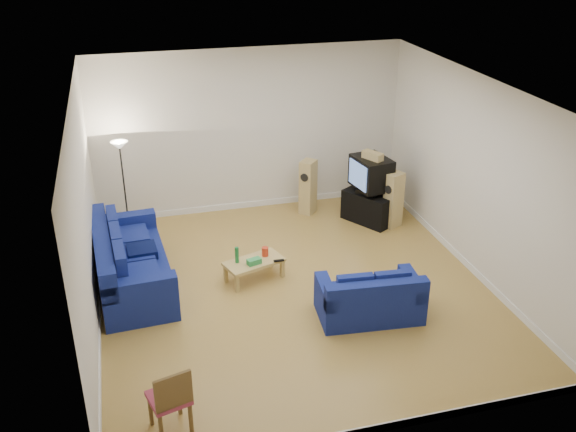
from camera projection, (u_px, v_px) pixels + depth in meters
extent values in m
cube|color=olive|center=(294.00, 289.00, 10.19)|extent=(6.00, 6.50, 0.01)
cube|color=white|center=(296.00, 90.00, 8.82)|extent=(6.00, 6.50, 0.01)
cube|color=silver|center=(250.00, 131.00, 12.34)|extent=(6.00, 0.01, 3.20)
cube|color=silver|center=(379.00, 318.00, 6.67)|extent=(6.00, 0.01, 3.20)
cube|color=silver|center=(85.00, 220.00, 8.80)|extent=(0.01, 6.50, 3.20)
cube|color=silver|center=(476.00, 177.00, 10.20)|extent=(0.01, 6.50, 3.20)
cube|color=white|center=(252.00, 204.00, 12.99)|extent=(6.00, 0.02, 0.12)
cube|color=white|center=(370.00, 430.00, 7.34)|extent=(6.00, 0.02, 0.12)
cube|color=white|center=(100.00, 313.00, 9.47)|extent=(0.02, 6.50, 0.12)
cube|color=white|center=(464.00, 261.00, 10.86)|extent=(0.02, 6.50, 0.12)
cube|color=navy|center=(133.00, 272.00, 10.20)|extent=(1.22, 2.54, 0.47)
cube|color=navy|center=(103.00, 250.00, 9.87)|extent=(0.40, 2.49, 0.49)
cube|color=navy|center=(124.00, 222.00, 10.99)|extent=(1.08, 0.31, 0.27)
cube|color=navy|center=(139.00, 287.00, 9.08)|extent=(1.08, 0.31, 0.27)
cube|color=#050C34|center=(142.00, 251.00, 10.10)|extent=(0.48, 0.48, 0.14)
cube|color=navy|center=(369.00, 304.00, 9.46)|extent=(1.56, 0.97, 0.37)
cube|color=navy|center=(377.00, 294.00, 9.01)|extent=(1.50, 0.33, 0.38)
cube|color=navy|center=(327.00, 292.00, 9.23)|extent=(0.27, 0.85, 0.21)
cube|color=navy|center=(413.00, 284.00, 9.43)|extent=(0.27, 0.85, 0.21)
cube|color=#050C34|center=(367.00, 284.00, 9.46)|extent=(0.38, 0.38, 0.11)
cube|color=#D5B767|center=(254.00, 262.00, 10.33)|extent=(1.05, 0.75, 0.05)
cube|color=#D5B767|center=(237.00, 284.00, 10.05)|extent=(0.08, 0.08, 0.29)
cube|color=#D5B767|center=(226.00, 274.00, 10.33)|extent=(0.08, 0.08, 0.29)
cube|color=#D5B767|center=(282.00, 269.00, 10.47)|extent=(0.08, 0.08, 0.29)
cube|color=#D5B767|center=(270.00, 259.00, 10.75)|extent=(0.08, 0.08, 0.29)
cylinder|color=#197233|center=(237.00, 255.00, 10.21)|extent=(0.08, 0.08, 0.27)
cube|color=green|center=(254.00, 261.00, 10.20)|extent=(0.25, 0.18, 0.09)
cylinder|color=red|center=(265.00, 252.00, 10.43)|extent=(0.15, 0.15, 0.15)
cube|color=black|center=(279.00, 261.00, 10.30)|extent=(0.17, 0.06, 0.02)
cube|color=black|center=(369.00, 207.00, 12.30)|extent=(0.97, 1.10, 0.59)
cube|color=black|center=(368.00, 191.00, 12.14)|extent=(0.50, 0.51, 0.09)
cube|color=black|center=(371.00, 173.00, 12.06)|extent=(0.68, 0.85, 0.60)
cube|color=#4B69A5|center=(358.00, 175.00, 11.95)|extent=(0.12, 0.61, 0.48)
cube|color=tan|center=(373.00, 156.00, 11.83)|extent=(0.33, 0.43, 0.14)
cube|color=tan|center=(308.00, 187.00, 12.55)|extent=(0.40, 0.41, 1.09)
cylinder|color=black|center=(304.00, 178.00, 12.31)|extent=(0.13, 0.13, 0.16)
cube|color=tan|center=(393.00, 200.00, 12.00)|extent=(0.39, 0.36, 1.08)
cylinder|color=black|center=(388.00, 190.00, 11.80)|extent=(0.09, 0.15, 0.16)
cylinder|color=black|center=(130.00, 232.00, 11.97)|extent=(0.23, 0.23, 0.03)
cylinder|color=black|center=(125.00, 190.00, 11.60)|extent=(0.03, 0.03, 1.67)
cone|color=white|center=(119.00, 145.00, 11.23)|extent=(0.31, 0.31, 0.13)
cube|color=brown|center=(161.00, 429.00, 7.13)|extent=(0.05, 0.05, 0.43)
cube|color=brown|center=(150.00, 410.00, 7.41)|extent=(0.05, 0.05, 0.43)
cube|color=brown|center=(191.00, 418.00, 7.30)|extent=(0.05, 0.05, 0.43)
cube|color=brown|center=(179.00, 399.00, 7.57)|extent=(0.05, 0.05, 0.43)
cube|color=#A0344D|center=(169.00, 398.00, 7.25)|extent=(0.53, 0.53, 0.06)
cube|color=brown|center=(173.00, 392.00, 7.00)|extent=(0.43, 0.15, 0.43)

